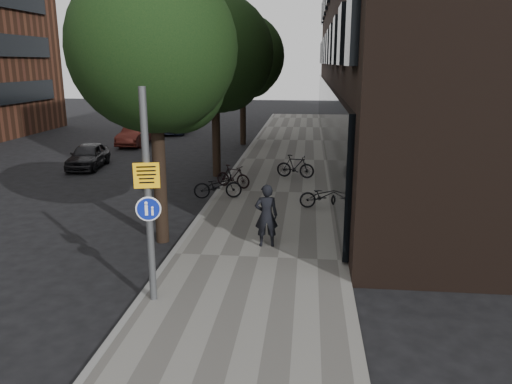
# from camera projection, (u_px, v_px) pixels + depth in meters

# --- Properties ---
(ground) EXTENTS (120.00, 120.00, 0.00)m
(ground) POSITION_uv_depth(u_px,v_px,m) (228.00, 327.00, 9.58)
(ground) COLOR black
(ground) RESTS_ON ground
(sidewalk) EXTENTS (4.50, 60.00, 0.12)m
(sidewalk) POSITION_uv_depth(u_px,v_px,m) (276.00, 193.00, 19.16)
(sidewalk) COLOR slate
(sidewalk) RESTS_ON ground
(curb_edge) EXTENTS (0.15, 60.00, 0.13)m
(curb_edge) POSITION_uv_depth(u_px,v_px,m) (218.00, 191.00, 19.39)
(curb_edge) COLOR slate
(curb_edge) RESTS_ON ground
(street_tree_near) EXTENTS (4.40, 4.40, 7.50)m
(street_tree_near) POSITION_uv_depth(u_px,v_px,m) (158.00, 55.00, 13.02)
(street_tree_near) COLOR black
(street_tree_near) RESTS_ON ground
(street_tree_mid) EXTENTS (5.00, 5.00, 7.80)m
(street_tree_mid) POSITION_uv_depth(u_px,v_px,m) (217.00, 58.00, 21.20)
(street_tree_mid) COLOR black
(street_tree_mid) RESTS_ON ground
(street_tree_far) EXTENTS (5.00, 5.00, 7.80)m
(street_tree_far) POSITION_uv_depth(u_px,v_px,m) (244.00, 59.00, 29.86)
(street_tree_far) COLOR black
(street_tree_far) RESTS_ON ground
(signpost) EXTENTS (0.50, 0.15, 4.37)m
(signpost) POSITION_uv_depth(u_px,v_px,m) (148.00, 197.00, 9.91)
(signpost) COLOR #595B5E
(signpost) RESTS_ON sidewalk
(pedestrian) EXTENTS (0.67, 0.49, 1.71)m
(pedestrian) POSITION_uv_depth(u_px,v_px,m) (266.00, 216.00, 13.29)
(pedestrian) COLOR black
(pedestrian) RESTS_ON sidewalk
(parked_bike_facade_near) EXTENTS (1.68, 0.75, 0.85)m
(parked_bike_facade_near) POSITION_uv_depth(u_px,v_px,m) (323.00, 196.00, 16.94)
(parked_bike_facade_near) COLOR black
(parked_bike_facade_near) RESTS_ON sidewalk
(parked_bike_facade_far) EXTENTS (1.70, 0.80, 0.99)m
(parked_bike_facade_far) POSITION_uv_depth(u_px,v_px,m) (295.00, 166.00, 21.39)
(parked_bike_facade_far) COLOR black
(parked_bike_facade_far) RESTS_ON sidewalk
(parked_bike_curb_near) EXTENTS (1.85, 1.01, 0.92)m
(parked_bike_curb_near) POSITION_uv_depth(u_px,v_px,m) (218.00, 186.00, 18.14)
(parked_bike_curb_near) COLOR black
(parked_bike_curb_near) RESTS_ON sidewalk
(parked_bike_curb_far) EXTENTS (1.55, 0.97, 0.90)m
(parked_bike_curb_far) POSITION_uv_depth(u_px,v_px,m) (233.00, 176.00, 19.71)
(parked_bike_curb_far) COLOR black
(parked_bike_curb_far) RESTS_ON sidewalk
(parked_car_near) EXTENTS (1.79, 3.63, 1.19)m
(parked_car_near) POSITION_uv_depth(u_px,v_px,m) (88.00, 156.00, 23.95)
(parked_car_near) COLOR black
(parked_car_near) RESTS_ON ground
(parked_car_mid) EXTENTS (1.45, 3.90, 1.27)m
(parked_car_mid) POSITION_uv_depth(u_px,v_px,m) (137.00, 135.00, 30.53)
(parked_car_mid) COLOR #531E17
(parked_car_mid) RESTS_ON ground
(parked_car_far) EXTENTS (2.20, 4.74, 1.34)m
(parked_car_far) POSITION_uv_depth(u_px,v_px,m) (175.00, 123.00, 36.08)
(parked_car_far) COLOR #191F2E
(parked_car_far) RESTS_ON ground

